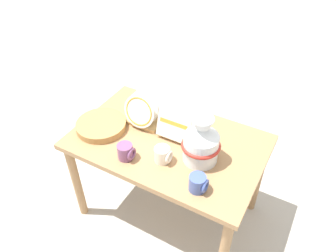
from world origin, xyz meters
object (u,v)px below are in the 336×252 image
Objects in this scene: dish_rack_square_plates at (179,124)px; mug_cobalt_glaze at (198,183)px; ceramic_vase at (201,142)px; mug_cream_glaze at (163,155)px; dish_rack_round_plates at (145,111)px; wicker_charger_stack at (101,125)px; mug_plum_glaze at (126,152)px.

dish_rack_square_plates is 0.45m from mug_cobalt_glaze.
ceramic_vase reaches higher than dish_rack_square_plates.
mug_cobalt_glaze is at bearing -67.91° from ceramic_vase.
dish_rack_square_plates is at bearing 146.28° from ceramic_vase.
mug_cobalt_glaze is at bearing -19.39° from mug_cream_glaze.
dish_rack_round_plates is 0.28m from wicker_charger_stack.
dish_rack_square_plates is (0.24, 0.01, -0.01)m from dish_rack_round_plates.
dish_rack_round_plates is at bearing 164.34° from ceramic_vase.
mug_plum_glaze is (0.28, -0.14, 0.02)m from wicker_charger_stack.
dish_rack_round_plates is (-0.44, 0.12, -0.04)m from ceramic_vase.
ceramic_vase is at bearing 27.95° from mug_plum_glaze.
ceramic_vase is 0.22m from mug_cream_glaze.
dish_rack_square_plates is at bearing 63.88° from mug_plum_glaze.
mug_cobalt_glaze is 0.27m from mug_cream_glaze.
mug_plum_glaze is at bearing -25.94° from wicker_charger_stack.
dish_rack_round_plates reaches higher than mug_cobalt_glaze.
mug_cream_glaze is at bearing 160.61° from mug_cobalt_glaze.
mug_plum_glaze is at bearing 178.65° from mug_cobalt_glaze.
dish_rack_round_plates is 2.41× the size of mug_cobalt_glaze.
dish_rack_square_plates is 0.37m from mug_plum_glaze.
dish_rack_square_plates is at bearing 96.87° from mug_cream_glaze.
ceramic_vase is at bearing -15.66° from dish_rack_round_plates.
wicker_charger_stack is at bearing -139.60° from dish_rack_round_plates.
ceramic_vase is at bearing -33.72° from dish_rack_square_plates.
mug_cobalt_glaze is at bearing -11.49° from wicker_charger_stack.
dish_rack_round_plates is 1.00× the size of dish_rack_square_plates.
wicker_charger_stack is 3.23× the size of mug_plum_glaze.
ceramic_vase is 0.25m from dish_rack_square_plates.
ceramic_vase reaches higher than wicker_charger_stack.
mug_cobalt_glaze is 1.00× the size of mug_cream_glaze.
mug_cream_glaze is (-0.17, -0.11, -0.08)m from ceramic_vase.
wicker_charger_stack is at bearing 168.51° from mug_cobalt_glaze.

